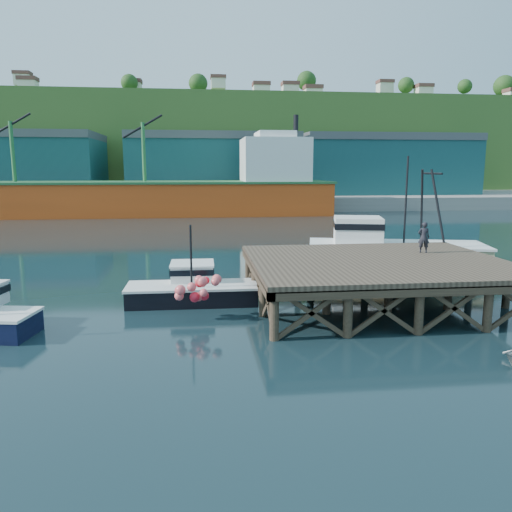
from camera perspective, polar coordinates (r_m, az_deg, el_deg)
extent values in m
plane|color=black|center=(23.59, 0.79, -5.76)|extent=(300.00, 300.00, 0.00)
cube|color=brown|center=(24.45, 13.69, -0.67)|extent=(12.00, 10.00, 0.25)
cube|color=#473828|center=(20.14, 18.45, -3.89)|extent=(12.00, 0.30, 0.35)
cylinder|color=#473828|center=(18.87, 2.09, -7.29)|extent=(0.36, 0.36, 2.60)
cylinder|color=#473828|center=(27.91, -0.88, -1.59)|extent=(0.36, 0.36, 2.60)
cylinder|color=#473828|center=(31.19, 20.43, -1.00)|extent=(0.36, 0.36, 2.60)
cube|color=gray|center=(92.71, -4.96, 6.60)|extent=(160.00, 40.00, 2.00)
cube|color=#174B4C|center=(93.17, -27.24, 8.95)|extent=(32.00, 16.00, 9.00)
cube|color=#174B4C|center=(87.55, -4.90, 10.01)|extent=(28.00, 16.00, 9.00)
cube|color=#174B4C|center=(93.52, 14.08, 9.75)|extent=(30.00, 16.00, 9.00)
cube|color=#EA4D16|center=(71.20, -14.13, 6.30)|extent=(55.00, 9.50, 4.40)
cube|color=#26592D|center=(71.10, -14.21, 8.15)|extent=(55.50, 10.00, 0.30)
cube|color=silver|center=(71.36, 2.12, 10.86)|extent=(9.00, 9.00, 6.00)
cube|color=silver|center=(71.49, 2.13, 13.50)|extent=(5.00, 7.00, 1.20)
cylinder|color=black|center=(72.14, 4.58, 14.80)|extent=(0.70, 0.70, 2.50)
cube|color=#2D511E|center=(122.62, -5.51, 12.09)|extent=(220.00, 50.00, 22.00)
cube|color=black|center=(24.22, -7.30, -4.39)|extent=(6.14, 2.35, 0.85)
cube|color=silver|center=(24.11, -7.32, -3.37)|extent=(6.27, 2.40, 0.11)
cube|color=silver|center=(25.10, -7.28, -1.90)|extent=(2.06, 2.06, 0.85)
cube|color=black|center=(25.06, -7.29, -1.48)|extent=(2.18, 2.18, 0.28)
cylinder|color=black|center=(23.22, -7.44, -0.15)|extent=(0.10, 0.10, 3.01)
sphere|color=#F1595D|center=(21.53, -7.84, -4.55)|extent=(0.39, 0.39, 0.39)
sphere|color=#F1595D|center=(21.66, -5.60, -3.90)|extent=(0.39, 0.39, 0.39)
sphere|color=red|center=(21.16, -6.60, -3.73)|extent=(0.39, 0.39, 0.39)
cube|color=beige|center=(32.23, 15.67, -0.30)|extent=(11.03, 5.93, 1.71)
cube|color=silver|center=(32.09, 15.74, 1.29)|extent=(11.26, 6.16, 0.14)
cube|color=silver|center=(31.15, 11.76, 2.71)|extent=(3.39, 3.25, 1.71)
cube|color=black|center=(31.10, 11.78, 3.41)|extent=(3.51, 3.37, 0.38)
cylinder|color=black|center=(32.01, 16.75, 5.77)|extent=(0.12, 0.12, 5.71)
imported|color=black|center=(26.95, 18.62, 2.03)|extent=(0.66, 0.52, 1.59)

